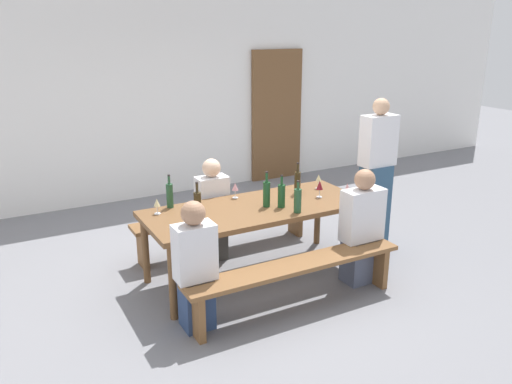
% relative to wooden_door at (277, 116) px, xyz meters
% --- Properties ---
extents(ground_plane, '(24.00, 24.00, 0.00)m').
position_rel_wooden_door_xyz_m(ground_plane, '(-2.02, -3.00, -1.05)').
color(ground_plane, slate).
extents(back_wall, '(14.00, 0.20, 3.20)m').
position_rel_wooden_door_xyz_m(back_wall, '(-2.02, 0.14, 0.55)').
color(back_wall, white).
rests_on(back_wall, ground).
extents(wooden_door, '(0.90, 0.06, 2.10)m').
position_rel_wooden_door_xyz_m(wooden_door, '(0.00, 0.00, 0.00)').
color(wooden_door, brown).
rests_on(wooden_door, ground).
extents(tasting_table, '(2.21, 0.90, 0.75)m').
position_rel_wooden_door_xyz_m(tasting_table, '(-2.02, -3.00, -0.37)').
color(tasting_table, brown).
rests_on(tasting_table, ground).
extents(bench_near, '(2.11, 0.30, 0.45)m').
position_rel_wooden_door_xyz_m(bench_near, '(-2.02, -3.75, -0.69)').
color(bench_near, brown).
rests_on(bench_near, ground).
extents(bench_far, '(2.11, 0.30, 0.45)m').
position_rel_wooden_door_xyz_m(bench_far, '(-2.02, -2.25, -0.69)').
color(bench_far, brown).
rests_on(bench_far, ground).
extents(wine_bottle_0, '(0.07, 0.07, 0.32)m').
position_rel_wooden_door_xyz_m(wine_bottle_0, '(-1.75, -3.33, -0.18)').
color(wine_bottle_0, '#234C2D').
rests_on(wine_bottle_0, tasting_table).
extents(wine_bottle_1, '(0.07, 0.07, 0.34)m').
position_rel_wooden_door_xyz_m(wine_bottle_1, '(-1.44, -2.85, -0.17)').
color(wine_bottle_1, '#332814').
rests_on(wine_bottle_1, tasting_table).
extents(wine_bottle_2, '(0.07, 0.07, 0.33)m').
position_rel_wooden_door_xyz_m(wine_bottle_2, '(-1.81, -3.13, -0.18)').
color(wine_bottle_2, '#194723').
rests_on(wine_bottle_2, tasting_table).
extents(wine_bottle_3, '(0.07, 0.07, 0.36)m').
position_rel_wooden_door_xyz_m(wine_bottle_3, '(-1.93, -3.05, -0.17)').
color(wine_bottle_3, '#194723').
rests_on(wine_bottle_3, tasting_table).
extents(wine_bottle_4, '(0.07, 0.07, 0.33)m').
position_rel_wooden_door_xyz_m(wine_bottle_4, '(-2.77, -2.62, -0.17)').
color(wine_bottle_4, '#234C2D').
rests_on(wine_bottle_4, tasting_table).
extents(wine_bottle_5, '(0.07, 0.07, 0.31)m').
position_rel_wooden_door_xyz_m(wine_bottle_5, '(-2.60, -2.90, -0.19)').
color(wine_bottle_5, '#332814').
rests_on(wine_bottle_5, tasting_table).
extents(wine_glass_0, '(0.07, 0.07, 0.18)m').
position_rel_wooden_door_xyz_m(wine_glass_0, '(-1.30, -3.06, -0.17)').
color(wine_glass_0, silver).
rests_on(wine_glass_0, tasting_table).
extents(wine_glass_1, '(0.06, 0.06, 0.15)m').
position_rel_wooden_door_xyz_m(wine_glass_1, '(-2.94, -2.74, -0.19)').
color(wine_glass_1, silver).
rests_on(wine_glass_1, tasting_table).
extents(wine_glass_2, '(0.06, 0.06, 0.18)m').
position_rel_wooden_door_xyz_m(wine_glass_2, '(-1.12, -3.28, -0.17)').
color(wine_glass_2, silver).
rests_on(wine_glass_2, tasting_table).
extents(wine_glass_3, '(0.06, 0.06, 0.16)m').
position_rel_wooden_door_xyz_m(wine_glass_3, '(-1.13, -2.81, -0.19)').
color(wine_glass_3, silver).
rests_on(wine_glass_3, tasting_table).
extents(wine_glass_4, '(0.07, 0.07, 0.16)m').
position_rel_wooden_door_xyz_m(wine_glass_4, '(-2.08, -2.66, -0.18)').
color(wine_glass_4, silver).
rests_on(wine_glass_4, tasting_table).
extents(seated_guest_near_0, '(0.34, 0.24, 1.13)m').
position_rel_wooden_door_xyz_m(seated_guest_near_0, '(-2.91, -3.60, -0.51)').
color(seated_guest_near_0, navy).
rests_on(seated_guest_near_0, ground).
extents(seated_guest_near_1, '(0.42, 0.24, 1.16)m').
position_rel_wooden_door_xyz_m(seated_guest_near_1, '(-1.17, -3.60, -0.50)').
color(seated_guest_near_1, '#50576D').
rests_on(seated_guest_near_1, ground).
extents(seated_guest_far_0, '(0.33, 0.24, 1.13)m').
position_rel_wooden_door_xyz_m(seated_guest_far_0, '(-2.22, -2.40, -0.51)').
color(seated_guest_far_0, '#403C37').
rests_on(seated_guest_far_0, ground).
extents(standing_host, '(0.39, 0.24, 1.72)m').
position_rel_wooden_door_xyz_m(standing_host, '(-0.52, -3.03, -0.22)').
color(standing_host, '#2F506D').
rests_on(standing_host, ground).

